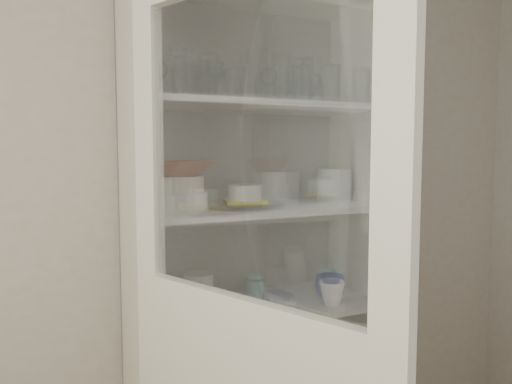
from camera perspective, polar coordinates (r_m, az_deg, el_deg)
name	(u,v)px	position (r m, az deg, el deg)	size (l,w,h in m)	color
wall_back	(191,193)	(2.12, -7.47, -0.15)	(3.60, 0.02, 2.60)	beige
pantry_cabinet	(250,281)	(2.10, -0.72, -10.13)	(1.00, 0.45, 2.10)	silver
cupboard_door	(247,383)	(1.40, -1.08, -20.99)	(0.40, 0.84, 2.00)	silver
tumbler_0	(181,77)	(1.72, -8.58, 12.88)	(0.06, 0.06, 0.13)	silver
tumbler_1	(183,73)	(1.73, -8.40, 13.27)	(0.08, 0.08, 0.15)	silver
tumbler_2	(208,76)	(1.76, -5.49, 13.06)	(0.07, 0.07, 0.15)	silver
tumbler_3	(303,80)	(1.90, 5.36, 12.59)	(0.08, 0.08, 0.16)	silver
tumbler_4	(294,85)	(1.93, 4.41, 12.13)	(0.07, 0.07, 0.13)	silver
tumbler_5	(361,87)	(2.09, 11.95, 11.62)	(0.07, 0.07, 0.14)	silver
tumbler_6	(331,85)	(2.02, 8.55, 12.01)	(0.08, 0.08, 0.15)	silver
tumbler_7	(193,85)	(1.89, -7.16, 12.09)	(0.06, 0.06, 0.12)	silver
tumbler_8	(214,83)	(1.91, -4.82, 12.34)	(0.07, 0.07, 0.14)	silver
tumbler_9	(233,86)	(1.96, -2.65, 11.98)	(0.07, 0.07, 0.13)	silver
tumbler_10	(236,86)	(1.98, -2.26, 11.98)	(0.07, 0.07, 0.14)	silver
tumbler_11	(283,89)	(2.06, 3.05, 11.68)	(0.07, 0.07, 0.13)	silver
goblet_0	(158,78)	(1.95, -11.11, 12.64)	(0.08, 0.08, 0.18)	silver
goblet_1	(215,82)	(2.03, -4.66, 12.39)	(0.08, 0.08, 0.18)	silver
goblet_2	(269,86)	(2.11, 1.48, 12.06)	(0.08, 0.08, 0.17)	silver
goblet_3	(313,89)	(2.23, 6.57, 11.56)	(0.08, 0.08, 0.17)	silver
plate_stack_front	(178,202)	(1.83, -8.88, -1.09)	(0.21, 0.21, 0.07)	white
plate_stack_back	(150,200)	(1.98, -12.03, -0.89)	(0.19, 0.19, 0.06)	white
cream_bowl	(178,184)	(1.82, -8.91, 0.91)	(0.19, 0.19, 0.06)	silver
terracotta_bowl	(178,168)	(1.82, -8.93, 2.71)	(0.23, 0.23, 0.06)	maroon
glass_platter	(245,205)	(1.94, -1.24, -1.47)	(0.31, 0.31, 0.02)	silver
yellow_trivet	(245,201)	(1.94, -1.24, -1.06)	(0.15, 0.15, 0.01)	yellow
white_ramekin	(245,192)	(1.93, -1.24, -0.03)	(0.14, 0.14, 0.06)	white
grey_bowl_stack	(334,185)	(2.19, 8.93, 0.81)	(0.15, 0.15, 0.14)	silver
mug_blue	(330,287)	(2.14, 8.46, -10.69)	(0.13, 0.13, 0.10)	navy
mug_teal	(326,281)	(2.24, 8.02, -10.05)	(0.10, 0.10, 0.09)	teal
mug_white	(332,293)	(2.07, 8.68, -11.32)	(0.10, 0.10, 0.10)	white
teal_jar	(255,288)	(2.12, -0.12, -10.88)	(0.08, 0.08, 0.10)	teal
measuring_cups	(249,307)	(1.98, -0.85, -12.96)	(0.09, 0.09, 0.04)	beige
white_canister	(199,291)	(2.00, -6.55, -11.14)	(0.12, 0.12, 0.14)	white
tin_box	(318,379)	(2.32, 7.12, -20.43)	(0.21, 0.15, 0.06)	#A8A8A8
tumbler_12	(201,81)	(1.84, -6.27, 12.55)	(0.07, 0.07, 0.14)	silver
tumbler_13	(301,85)	(2.01, 5.15, 12.11)	(0.08, 0.08, 0.15)	silver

